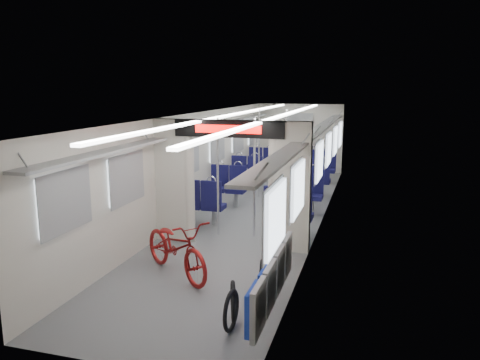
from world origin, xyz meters
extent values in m
plane|color=#515456|center=(0.00, 0.00, 0.00)|extent=(12.00, 12.00, 0.00)
cube|color=beige|center=(-1.45, 0.00, 1.15)|extent=(0.02, 12.00, 2.30)
cube|color=beige|center=(1.45, 0.00, 1.15)|extent=(0.02, 12.00, 2.30)
cube|color=beige|center=(0.00, 6.00, 1.15)|extent=(2.90, 0.02, 2.30)
cube|color=beige|center=(0.00, -6.00, 1.15)|extent=(2.90, 0.02, 2.30)
cube|color=silver|center=(0.00, 0.00, 2.30)|extent=(2.90, 12.00, 0.02)
cube|color=white|center=(-0.55, 0.00, 2.27)|extent=(0.12, 11.40, 0.04)
cube|color=white|center=(0.55, 0.00, 2.27)|extent=(0.12, 11.40, 0.04)
cube|color=beige|center=(-1.12, -2.00, 1.00)|extent=(0.65, 0.18, 2.00)
cube|color=beige|center=(1.12, -2.00, 1.00)|extent=(0.65, 0.18, 2.00)
cube|color=beige|center=(0.00, -2.00, 2.15)|extent=(2.90, 0.18, 0.30)
cylinder|color=beige|center=(-0.80, -2.00, 1.00)|extent=(0.20, 0.20, 2.00)
cylinder|color=beige|center=(0.80, -2.00, 1.00)|extent=(0.20, 0.20, 2.00)
cube|color=black|center=(0.00, -2.11, 2.15)|extent=(2.00, 0.03, 0.30)
cube|color=#FF0C07|center=(0.00, -2.13, 2.15)|extent=(1.20, 0.02, 0.14)
cube|color=silver|center=(-1.42, -4.80, 1.40)|extent=(0.04, 1.00, 0.75)
cube|color=silver|center=(1.42, -4.80, 1.40)|extent=(0.04, 1.00, 0.75)
cube|color=silver|center=(-1.42, -3.20, 1.40)|extent=(0.04, 1.00, 0.75)
cube|color=silver|center=(1.42, -3.20, 1.40)|extent=(0.04, 1.00, 0.75)
cube|color=silver|center=(-1.42, -0.50, 1.40)|extent=(0.04, 1.00, 0.75)
cube|color=silver|center=(1.42, -0.50, 1.40)|extent=(0.04, 1.00, 0.75)
cube|color=silver|center=(-1.42, 1.40, 1.40)|extent=(0.04, 1.00, 0.75)
cube|color=silver|center=(1.42, 1.40, 1.40)|extent=(0.04, 1.00, 0.75)
cube|color=silver|center=(-1.42, 3.30, 1.40)|extent=(0.04, 1.00, 0.75)
cube|color=silver|center=(1.42, 3.30, 1.40)|extent=(0.04, 1.00, 0.75)
cube|color=silver|center=(-1.42, 5.10, 1.40)|extent=(0.04, 1.00, 0.75)
cube|color=silver|center=(1.42, 5.10, 1.40)|extent=(0.04, 1.00, 0.75)
cube|color=gray|center=(-1.27, -4.00, 1.95)|extent=(0.30, 3.60, 0.04)
cube|color=gray|center=(1.27, -4.00, 1.95)|extent=(0.30, 3.60, 0.04)
cube|color=gray|center=(-1.27, 2.00, 1.95)|extent=(0.30, 7.60, 0.04)
cube|color=gray|center=(1.27, 2.00, 1.95)|extent=(0.30, 7.60, 0.04)
cube|color=gray|center=(0.00, 5.94, 1.00)|extent=(0.90, 0.05, 2.00)
imported|color=maroon|center=(-0.38, -3.59, 0.46)|extent=(1.77, 1.55, 0.92)
cube|color=gray|center=(1.38, -5.47, 0.58)|extent=(0.06, 0.50, 0.56)
cube|color=#1128A0|center=(1.32, -5.47, 0.58)|extent=(0.06, 0.45, 0.47)
cube|color=gray|center=(1.38, -4.92, 0.58)|extent=(0.06, 0.50, 0.56)
cube|color=#1128A0|center=(1.32, -4.92, 0.58)|extent=(0.06, 0.45, 0.47)
cube|color=gray|center=(1.38, -4.37, 0.58)|extent=(0.06, 0.50, 0.56)
cube|color=#1128A0|center=(1.32, -4.37, 0.58)|extent=(0.06, 0.45, 0.47)
cube|color=gray|center=(1.38, -3.82, 0.58)|extent=(0.06, 0.50, 0.56)
cube|color=#1128A0|center=(1.32, -3.82, 0.58)|extent=(0.06, 0.45, 0.47)
torus|color=black|center=(0.93, -4.97, 0.23)|extent=(0.06, 0.52, 0.52)
torus|color=black|center=(0.88, -4.74, 0.24)|extent=(0.22, 0.51, 0.52)
torus|color=black|center=(1.03, -3.82, 0.21)|extent=(0.13, 0.48, 0.48)
cube|color=#0D0C37|center=(-0.70, -0.91, 0.40)|extent=(0.44, 0.41, 0.10)
cylinder|color=gray|center=(-0.70, -0.91, 0.17)|extent=(0.10, 0.10, 0.35)
cube|color=#0D0C37|center=(-0.70, -1.07, 0.72)|extent=(0.44, 0.08, 0.53)
torus|color=silver|center=(-0.70, -1.07, 0.98)|extent=(0.22, 0.03, 0.22)
cube|color=#0D0C37|center=(-0.70, 0.73, 0.40)|extent=(0.44, 0.41, 0.10)
cylinder|color=gray|center=(-0.70, 0.73, 0.17)|extent=(0.10, 0.10, 0.35)
cube|color=#0D0C37|center=(-0.70, 0.90, 0.72)|extent=(0.44, 0.08, 0.53)
torus|color=silver|center=(-0.70, 0.90, 0.98)|extent=(0.22, 0.03, 0.22)
cube|color=#0D0C37|center=(-1.17, -0.91, 0.40)|extent=(0.44, 0.41, 0.10)
cylinder|color=gray|center=(-1.17, -0.91, 0.17)|extent=(0.10, 0.10, 0.35)
cube|color=#0D0C37|center=(-1.17, -1.07, 0.72)|extent=(0.44, 0.08, 0.53)
torus|color=silver|center=(-1.17, -1.07, 0.98)|extent=(0.22, 0.03, 0.22)
cube|color=#0D0C37|center=(-1.17, 0.73, 0.40)|extent=(0.44, 0.41, 0.10)
cylinder|color=gray|center=(-1.17, 0.73, 0.17)|extent=(0.10, 0.10, 0.35)
cube|color=#0D0C37|center=(-1.17, 0.90, 0.72)|extent=(0.44, 0.08, 0.53)
torus|color=silver|center=(-1.17, 0.90, 0.98)|extent=(0.22, 0.03, 0.22)
cube|color=#0D0C37|center=(0.70, -1.16, 0.40)|extent=(0.46, 0.43, 0.10)
cylinder|color=gray|center=(0.70, -1.16, 0.17)|extent=(0.10, 0.10, 0.35)
cube|color=#0D0C37|center=(0.70, -1.33, 0.73)|extent=(0.46, 0.08, 0.56)
torus|color=silver|center=(0.70, -1.33, 1.01)|extent=(0.23, 0.03, 0.23)
cube|color=#0D0C37|center=(0.70, 0.56, 0.40)|extent=(0.46, 0.43, 0.10)
cylinder|color=gray|center=(0.70, 0.56, 0.17)|extent=(0.10, 0.10, 0.35)
cube|color=#0D0C37|center=(0.70, 0.74, 0.73)|extent=(0.46, 0.08, 0.56)
torus|color=silver|center=(0.70, 0.74, 1.01)|extent=(0.23, 0.03, 0.23)
cube|color=#0D0C37|center=(1.17, -1.16, 0.40)|extent=(0.46, 0.43, 0.10)
cylinder|color=gray|center=(1.17, -1.16, 0.17)|extent=(0.10, 0.10, 0.35)
cube|color=#0D0C37|center=(1.17, -1.33, 0.73)|extent=(0.46, 0.08, 0.56)
torus|color=silver|center=(1.17, -1.33, 1.01)|extent=(0.23, 0.03, 0.23)
cube|color=#0D0C37|center=(1.17, 0.56, 0.40)|extent=(0.46, 0.43, 0.10)
cylinder|color=gray|center=(1.17, 0.56, 0.17)|extent=(0.10, 0.10, 0.35)
cube|color=#0D0C37|center=(1.17, 0.74, 0.73)|extent=(0.46, 0.08, 0.56)
torus|color=silver|center=(1.17, 0.74, 1.01)|extent=(0.23, 0.03, 0.23)
cube|color=#0D0C37|center=(-0.70, 2.76, 0.40)|extent=(0.42, 0.40, 0.10)
cylinder|color=gray|center=(-0.70, 2.76, 0.17)|extent=(0.10, 0.10, 0.35)
cube|color=#0D0C37|center=(-0.70, 2.60, 0.71)|extent=(0.42, 0.08, 0.52)
torus|color=silver|center=(-0.70, 2.60, 0.97)|extent=(0.22, 0.03, 0.22)
cube|color=#0D0C37|center=(-0.70, 4.36, 0.40)|extent=(0.42, 0.40, 0.10)
cylinder|color=gray|center=(-0.70, 4.36, 0.17)|extent=(0.10, 0.10, 0.35)
cube|color=#0D0C37|center=(-0.70, 4.52, 0.71)|extent=(0.42, 0.08, 0.52)
torus|color=silver|center=(-0.70, 4.52, 0.97)|extent=(0.22, 0.03, 0.22)
cube|color=#0D0C37|center=(-1.17, 2.76, 0.40)|extent=(0.42, 0.40, 0.10)
cylinder|color=gray|center=(-1.17, 2.76, 0.17)|extent=(0.10, 0.10, 0.35)
cube|color=#0D0C37|center=(-1.17, 2.60, 0.71)|extent=(0.42, 0.08, 0.52)
torus|color=silver|center=(-1.17, 2.60, 0.97)|extent=(0.22, 0.03, 0.22)
cube|color=#0D0C37|center=(-1.17, 4.36, 0.40)|extent=(0.42, 0.40, 0.10)
cylinder|color=gray|center=(-1.17, 4.36, 0.17)|extent=(0.10, 0.10, 0.35)
cube|color=#0D0C37|center=(-1.17, 4.52, 0.71)|extent=(0.42, 0.08, 0.52)
torus|color=silver|center=(-1.17, 4.52, 0.97)|extent=(0.22, 0.03, 0.22)
cube|color=#0D0C37|center=(0.70, 2.43, 0.40)|extent=(0.44, 0.41, 0.10)
cylinder|color=gray|center=(0.70, 2.43, 0.17)|extent=(0.10, 0.10, 0.35)
cube|color=#0D0C37|center=(0.70, 2.26, 0.72)|extent=(0.44, 0.08, 0.54)
torus|color=silver|center=(0.70, 2.26, 0.99)|extent=(0.23, 0.03, 0.23)
cube|color=#0D0C37|center=(0.70, 4.10, 0.40)|extent=(0.44, 0.41, 0.10)
cylinder|color=gray|center=(0.70, 4.10, 0.17)|extent=(0.10, 0.10, 0.35)
cube|color=#0D0C37|center=(0.70, 4.27, 0.72)|extent=(0.44, 0.08, 0.54)
torus|color=silver|center=(0.70, 4.27, 0.99)|extent=(0.23, 0.03, 0.23)
cube|color=#0D0C37|center=(1.17, 2.43, 0.40)|extent=(0.44, 0.41, 0.10)
cylinder|color=gray|center=(1.17, 2.43, 0.17)|extent=(0.10, 0.10, 0.35)
cube|color=#0D0C37|center=(1.17, 2.26, 0.72)|extent=(0.44, 0.08, 0.54)
torus|color=silver|center=(1.17, 2.26, 0.99)|extent=(0.23, 0.03, 0.23)
cube|color=#0D0C37|center=(1.17, 4.10, 0.40)|extent=(0.44, 0.41, 0.10)
cylinder|color=gray|center=(1.17, 4.10, 0.17)|extent=(0.10, 0.10, 0.35)
cube|color=#0D0C37|center=(1.17, 4.27, 0.72)|extent=(0.44, 0.08, 0.54)
torus|color=silver|center=(1.17, 4.27, 0.99)|extent=(0.23, 0.03, 0.23)
cylinder|color=silver|center=(-0.41, -1.49, 1.15)|extent=(0.04, 0.04, 2.30)
cylinder|color=silver|center=(0.29, -1.40, 1.15)|extent=(0.04, 0.04, 2.30)
cylinder|color=silver|center=(-0.41, 1.86, 1.15)|extent=(0.04, 0.04, 2.30)
cylinder|color=silver|center=(0.27, 1.99, 1.15)|extent=(0.04, 0.04, 2.30)
camera|label=1|loc=(2.45, -9.89, 2.88)|focal=35.00mm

